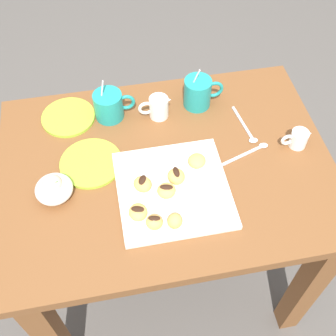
{
  "coord_description": "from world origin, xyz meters",
  "views": [
    {
      "loc": [
        -0.14,
        -0.75,
        1.74
      ],
      "look_at": [
        -0.0,
        -0.03,
        0.77
      ],
      "focal_mm": 45.87,
      "sensor_mm": 36.0,
      "label": 1
    }
  ],
  "objects_px": {
    "cream_pitcher_white": "(158,107)",
    "beignet_6": "(176,176)",
    "dining_table": "(167,193)",
    "saucer_lime_right": "(91,163)",
    "saucer_lime_left": "(68,117)",
    "beignet_3": "(154,222)",
    "chocolate_sauce_pitcher": "(299,138)",
    "beignet_1": "(197,161)",
    "beignet_4": "(175,221)",
    "pastry_plate_square": "(172,190)",
    "coffee_mug_teal_right": "(198,92)",
    "beignet_2": "(166,191)",
    "beignet_5": "(138,212)",
    "ice_cream_bowl": "(54,188)",
    "coffee_mug_teal_left": "(109,105)",
    "beignet_0": "(143,184)"
  },
  "relations": [
    {
      "from": "cream_pitcher_white",
      "to": "coffee_mug_teal_right",
      "type": "bearing_deg",
      "value": 11.47
    },
    {
      "from": "coffee_mug_teal_left",
      "to": "beignet_4",
      "type": "distance_m",
      "value": 0.45
    },
    {
      "from": "coffee_mug_teal_left",
      "to": "beignet_0",
      "type": "distance_m",
      "value": 0.31
    },
    {
      "from": "beignet_4",
      "to": "beignet_5",
      "type": "xyz_separation_m",
      "value": [
        -0.09,
        0.05,
        -0.01
      ]
    },
    {
      "from": "saucer_lime_left",
      "to": "beignet_3",
      "type": "distance_m",
      "value": 0.49
    },
    {
      "from": "chocolate_sauce_pitcher",
      "to": "beignet_3",
      "type": "height_order",
      "value": "chocolate_sauce_pitcher"
    },
    {
      "from": "pastry_plate_square",
      "to": "beignet_4",
      "type": "relative_size",
      "value": 7.1
    },
    {
      "from": "coffee_mug_teal_left",
      "to": "coffee_mug_teal_right",
      "type": "distance_m",
      "value": 0.28
    },
    {
      "from": "coffee_mug_teal_left",
      "to": "chocolate_sauce_pitcher",
      "type": "distance_m",
      "value": 0.58
    },
    {
      "from": "dining_table",
      "to": "beignet_0",
      "type": "height_order",
      "value": "beignet_0"
    },
    {
      "from": "ice_cream_bowl",
      "to": "saucer_lime_left",
      "type": "relative_size",
      "value": 0.61
    },
    {
      "from": "cream_pitcher_white",
      "to": "beignet_3",
      "type": "bearing_deg",
      "value": -101.33
    },
    {
      "from": "beignet_0",
      "to": "dining_table",
      "type": "bearing_deg",
      "value": 44.37
    },
    {
      "from": "dining_table",
      "to": "saucer_lime_right",
      "type": "xyz_separation_m",
      "value": [
        -0.22,
        0.04,
        0.16
      ]
    },
    {
      "from": "coffee_mug_teal_right",
      "to": "cream_pitcher_white",
      "type": "xyz_separation_m",
      "value": [
        -0.13,
        -0.03,
        -0.01
      ]
    },
    {
      "from": "cream_pitcher_white",
      "to": "chocolate_sauce_pitcher",
      "type": "distance_m",
      "value": 0.44
    },
    {
      "from": "cream_pitcher_white",
      "to": "beignet_1",
      "type": "bearing_deg",
      "value": -72.13
    },
    {
      "from": "beignet_6",
      "to": "coffee_mug_teal_left",
      "type": "bearing_deg",
      "value": 117.07
    },
    {
      "from": "chocolate_sauce_pitcher",
      "to": "beignet_4",
      "type": "distance_m",
      "value": 0.47
    },
    {
      "from": "beignet_4",
      "to": "beignet_5",
      "type": "relative_size",
      "value": 0.81
    },
    {
      "from": "coffee_mug_teal_right",
      "to": "beignet_4",
      "type": "distance_m",
      "value": 0.46
    },
    {
      "from": "coffee_mug_teal_right",
      "to": "beignet_4",
      "type": "bearing_deg",
      "value": -110.5
    },
    {
      "from": "beignet_0",
      "to": "chocolate_sauce_pitcher",
      "type": "bearing_deg",
      "value": 9.44
    },
    {
      "from": "cream_pitcher_white",
      "to": "beignet_1",
      "type": "height_order",
      "value": "cream_pitcher_white"
    },
    {
      "from": "chocolate_sauce_pitcher",
      "to": "beignet_1",
      "type": "height_order",
      "value": "chocolate_sauce_pitcher"
    },
    {
      "from": "beignet_0",
      "to": "saucer_lime_left",
      "type": "bearing_deg",
      "value": 120.79
    },
    {
      "from": "pastry_plate_square",
      "to": "beignet_0",
      "type": "relative_size",
      "value": 5.79
    },
    {
      "from": "beignet_1",
      "to": "dining_table",
      "type": "bearing_deg",
      "value": 162.22
    },
    {
      "from": "saucer_lime_left",
      "to": "beignet_3",
      "type": "xyz_separation_m",
      "value": [
        0.2,
        -0.44,
        0.03
      ]
    },
    {
      "from": "coffee_mug_teal_right",
      "to": "saucer_lime_right",
      "type": "bearing_deg",
      "value": -153.06
    },
    {
      "from": "coffee_mug_teal_right",
      "to": "saucer_lime_left",
      "type": "bearing_deg",
      "value": 178.07
    },
    {
      "from": "beignet_1",
      "to": "coffee_mug_teal_right",
      "type": "bearing_deg",
      "value": 76.23
    },
    {
      "from": "beignet_4",
      "to": "beignet_1",
      "type": "bearing_deg",
      "value": 61.14
    },
    {
      "from": "beignet_0",
      "to": "beignet_2",
      "type": "bearing_deg",
      "value": -27.32
    },
    {
      "from": "saucer_lime_right",
      "to": "beignet_5",
      "type": "height_order",
      "value": "beignet_5"
    },
    {
      "from": "chocolate_sauce_pitcher",
      "to": "saucer_lime_left",
      "type": "relative_size",
      "value": 0.55
    },
    {
      "from": "beignet_0",
      "to": "beignet_2",
      "type": "relative_size",
      "value": 1.04
    },
    {
      "from": "saucer_lime_right",
      "to": "beignet_4",
      "type": "height_order",
      "value": "beignet_4"
    },
    {
      "from": "cream_pitcher_white",
      "to": "beignet_6",
      "type": "height_order",
      "value": "cream_pitcher_white"
    },
    {
      "from": "saucer_lime_left",
      "to": "beignet_3",
      "type": "height_order",
      "value": "beignet_3"
    },
    {
      "from": "ice_cream_bowl",
      "to": "chocolate_sauce_pitcher",
      "type": "distance_m",
      "value": 0.72
    },
    {
      "from": "chocolate_sauce_pitcher",
      "to": "beignet_1",
      "type": "distance_m",
      "value": 0.32
    },
    {
      "from": "beignet_6",
      "to": "beignet_1",
      "type": "bearing_deg",
      "value": 33.46
    },
    {
      "from": "beignet_2",
      "to": "beignet_5",
      "type": "distance_m",
      "value": 0.1
    },
    {
      "from": "pastry_plate_square",
      "to": "coffee_mug_teal_right",
      "type": "relative_size",
      "value": 2.01
    },
    {
      "from": "coffee_mug_teal_right",
      "to": "beignet_2",
      "type": "distance_m",
      "value": 0.38
    },
    {
      "from": "pastry_plate_square",
      "to": "coffee_mug_teal_right",
      "type": "distance_m",
      "value": 0.36
    },
    {
      "from": "dining_table",
      "to": "beignet_0",
      "type": "relative_size",
      "value": 18.38
    },
    {
      "from": "cream_pitcher_white",
      "to": "chocolate_sauce_pitcher",
      "type": "relative_size",
      "value": 1.14
    },
    {
      "from": "beignet_3",
      "to": "beignet_4",
      "type": "height_order",
      "value": "beignet_4"
    }
  ]
}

